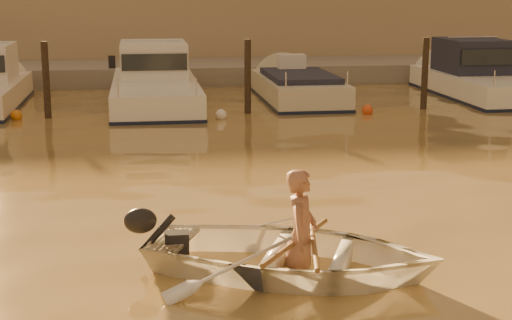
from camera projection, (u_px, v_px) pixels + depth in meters
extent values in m
imported|color=white|center=(293.00, 254.00, 9.43)|extent=(4.27, 3.72, 0.74)
imported|color=#9C664E|center=(301.00, 235.00, 9.35)|extent=(0.58, 0.69, 1.61)
cylinder|color=olive|center=(314.00, 242.00, 9.34)|extent=(0.44, 2.08, 0.13)
cylinder|color=brown|center=(297.00, 241.00, 9.38)|extent=(1.18, 1.81, 0.13)
cylinder|color=#2D2319|center=(46.00, 84.00, 20.40)|extent=(0.18, 0.18, 2.20)
cylinder|color=#2D2319|center=(248.00, 80.00, 21.16)|extent=(0.18, 0.18, 2.20)
cylinder|color=#2D2319|center=(425.00, 77.00, 21.88)|extent=(0.18, 0.18, 2.20)
sphere|color=orange|center=(16.00, 115.00, 20.37)|extent=(0.30, 0.30, 0.30)
sphere|color=white|center=(221.00, 115.00, 20.45)|extent=(0.30, 0.30, 0.30)
sphere|color=#D24818|center=(367.00, 110.00, 21.24)|extent=(0.30, 0.30, 0.30)
cube|color=gray|center=(224.00, 76.00, 28.79)|extent=(52.00, 4.00, 1.00)
cube|color=#9E8466|center=(210.00, 9.00, 33.60)|extent=(46.00, 7.00, 4.80)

